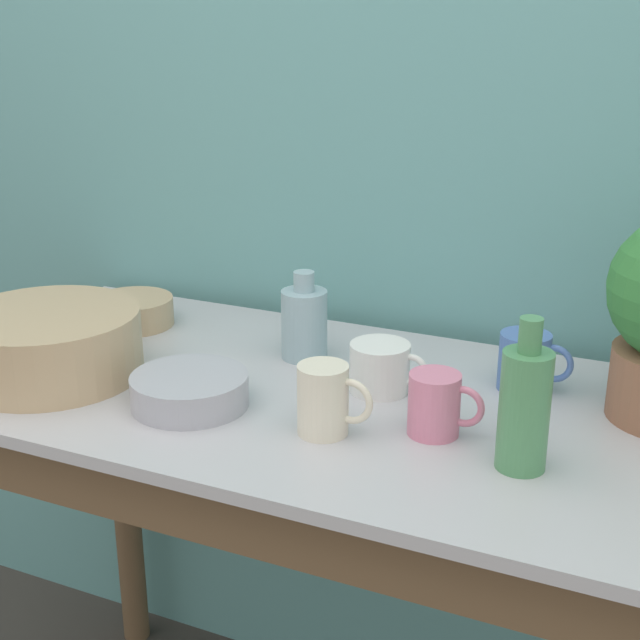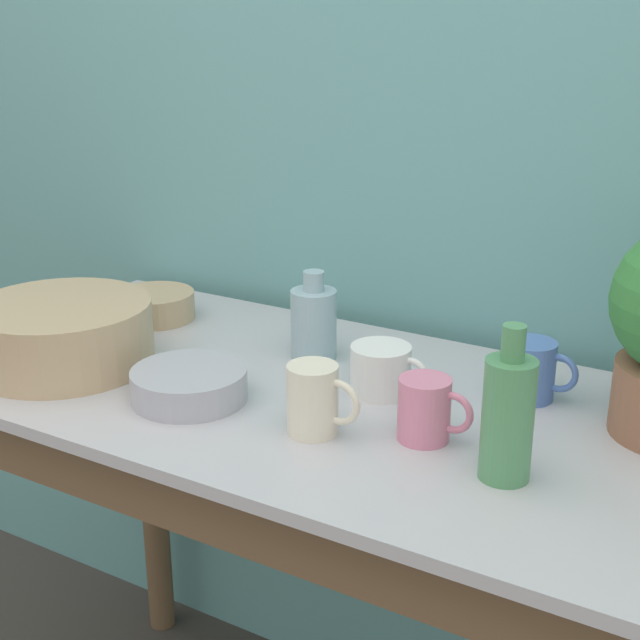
{
  "view_description": "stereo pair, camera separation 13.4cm",
  "coord_description": "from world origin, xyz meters",
  "px_view_note": "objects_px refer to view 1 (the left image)",
  "views": [
    {
      "loc": [
        0.52,
        -0.84,
        1.42
      ],
      "look_at": [
        0.0,
        0.32,
        0.97
      ],
      "focal_mm": 50.0,
      "sensor_mm": 36.0,
      "label": 1
    },
    {
      "loc": [
        0.64,
        -0.77,
        1.42
      ],
      "look_at": [
        0.0,
        0.32,
        0.97
      ],
      "focal_mm": 50.0,
      "sensor_mm": 36.0,
      "label": 2
    }
  ],
  "objects_px": {
    "mug_blue": "(526,362)",
    "mug_white": "(381,367)",
    "bottle_tall": "(524,407)",
    "bowl_small_steel": "(190,390)",
    "bowl_small_tan": "(133,311)",
    "bowl_wash_large": "(48,344)",
    "mug_pink": "(436,404)",
    "bottle_short": "(304,322)",
    "mug_cream": "(325,400)"
  },
  "relations": [
    {
      "from": "bottle_tall",
      "to": "mug_white",
      "type": "height_order",
      "value": "bottle_tall"
    },
    {
      "from": "mug_pink",
      "to": "bowl_small_steel",
      "type": "relative_size",
      "value": 0.61
    },
    {
      "from": "bowl_wash_large",
      "to": "mug_cream",
      "type": "xyz_separation_m",
      "value": [
        0.49,
        -0.01,
        -0.0
      ]
    },
    {
      "from": "bottle_short",
      "to": "bowl_small_steel",
      "type": "bearing_deg",
      "value": -106.53
    },
    {
      "from": "mug_pink",
      "to": "mug_cream",
      "type": "bearing_deg",
      "value": -156.59
    },
    {
      "from": "bowl_small_steel",
      "to": "bowl_small_tan",
      "type": "bearing_deg",
      "value": 137.92
    },
    {
      "from": "bowl_wash_large",
      "to": "bowl_small_tan",
      "type": "relative_size",
      "value": 1.98
    },
    {
      "from": "mug_blue",
      "to": "mug_white",
      "type": "bearing_deg",
      "value": -154.4
    },
    {
      "from": "bowl_wash_large",
      "to": "mug_white",
      "type": "xyz_separation_m",
      "value": [
        0.51,
        0.16,
        -0.01
      ]
    },
    {
      "from": "bottle_tall",
      "to": "mug_pink",
      "type": "distance_m",
      "value": 0.14
    },
    {
      "from": "bottle_tall",
      "to": "mug_white",
      "type": "relative_size",
      "value": 1.64
    },
    {
      "from": "bowl_small_tan",
      "to": "mug_pink",
      "type": "bearing_deg",
      "value": -17.08
    },
    {
      "from": "bottle_short",
      "to": "mug_white",
      "type": "distance_m",
      "value": 0.19
    },
    {
      "from": "bowl_wash_large",
      "to": "mug_blue",
      "type": "relative_size",
      "value": 2.6
    },
    {
      "from": "mug_blue",
      "to": "bowl_small_tan",
      "type": "bearing_deg",
      "value": -179.58
    },
    {
      "from": "mug_white",
      "to": "mug_blue",
      "type": "height_order",
      "value": "mug_blue"
    },
    {
      "from": "mug_cream",
      "to": "mug_white",
      "type": "height_order",
      "value": "mug_cream"
    },
    {
      "from": "bottle_short",
      "to": "mug_cream",
      "type": "xyz_separation_m",
      "value": [
        0.15,
        -0.25,
        -0.01
      ]
    },
    {
      "from": "mug_white",
      "to": "mug_blue",
      "type": "relative_size",
      "value": 1.09
    },
    {
      "from": "bottle_short",
      "to": "bowl_small_tan",
      "type": "height_order",
      "value": "bottle_short"
    },
    {
      "from": "bowl_wash_large",
      "to": "mug_blue",
      "type": "bearing_deg",
      "value": 20.04
    },
    {
      "from": "bowl_small_steel",
      "to": "mug_blue",
      "type": "bearing_deg",
      "value": 31.04
    },
    {
      "from": "bottle_tall",
      "to": "mug_pink",
      "type": "relative_size",
      "value": 1.9
    },
    {
      "from": "bowl_small_tan",
      "to": "bowl_small_steel",
      "type": "xyz_separation_m",
      "value": [
        0.29,
        -0.26,
        -0.0
      ]
    },
    {
      "from": "mug_cream",
      "to": "bottle_short",
      "type": "bearing_deg",
      "value": 121.12
    },
    {
      "from": "mug_cream",
      "to": "mug_blue",
      "type": "height_order",
      "value": "mug_cream"
    },
    {
      "from": "bottle_tall",
      "to": "mug_blue",
      "type": "xyz_separation_m",
      "value": [
        -0.05,
        0.25,
        -0.04
      ]
    },
    {
      "from": "bowl_small_tan",
      "to": "bowl_small_steel",
      "type": "height_order",
      "value": "bowl_small_tan"
    },
    {
      "from": "bowl_small_steel",
      "to": "mug_white",
      "type": "bearing_deg",
      "value": 35.19
    },
    {
      "from": "bottle_tall",
      "to": "bowl_small_steel",
      "type": "xyz_separation_m",
      "value": [
        -0.49,
        -0.02,
        -0.06
      ]
    },
    {
      "from": "bottle_tall",
      "to": "bowl_small_tan",
      "type": "distance_m",
      "value": 0.82
    },
    {
      "from": "mug_cream",
      "to": "mug_blue",
      "type": "distance_m",
      "value": 0.35
    },
    {
      "from": "bowl_wash_large",
      "to": "mug_white",
      "type": "bearing_deg",
      "value": 17.72
    },
    {
      "from": "bottle_short",
      "to": "mug_blue",
      "type": "distance_m",
      "value": 0.37
    },
    {
      "from": "mug_blue",
      "to": "bowl_small_tan",
      "type": "distance_m",
      "value": 0.73
    },
    {
      "from": "mug_blue",
      "to": "bowl_small_steel",
      "type": "bearing_deg",
      "value": -148.96
    },
    {
      "from": "mug_blue",
      "to": "bowl_small_steel",
      "type": "xyz_separation_m",
      "value": [
        -0.44,
        -0.27,
        -0.02
      ]
    },
    {
      "from": "bowl_wash_large",
      "to": "bowl_small_tan",
      "type": "bearing_deg",
      "value": 94.47
    },
    {
      "from": "bowl_wash_large",
      "to": "bowl_small_tan",
      "type": "xyz_separation_m",
      "value": [
        -0.02,
        0.26,
        -0.03
      ]
    },
    {
      "from": "bottle_tall",
      "to": "bottle_short",
      "type": "relative_size",
      "value": 1.36
    },
    {
      "from": "mug_pink",
      "to": "bowl_small_tan",
      "type": "height_order",
      "value": "mug_pink"
    },
    {
      "from": "bottle_short",
      "to": "bowl_small_steel",
      "type": "distance_m",
      "value": 0.26
    },
    {
      "from": "mug_blue",
      "to": "bowl_small_tan",
      "type": "xyz_separation_m",
      "value": [
        -0.73,
        -0.01,
        -0.02
      ]
    },
    {
      "from": "bowl_wash_large",
      "to": "mug_pink",
      "type": "distance_m",
      "value": 0.64
    },
    {
      "from": "mug_white",
      "to": "bowl_small_tan",
      "type": "relative_size",
      "value": 0.83
    },
    {
      "from": "mug_cream",
      "to": "bowl_small_steel",
      "type": "relative_size",
      "value": 0.62
    },
    {
      "from": "mug_cream",
      "to": "bowl_small_tan",
      "type": "bearing_deg",
      "value": 152.89
    },
    {
      "from": "bottle_tall",
      "to": "mug_pink",
      "type": "xyz_separation_m",
      "value": [
        -0.13,
        0.05,
        -0.04
      ]
    },
    {
      "from": "mug_blue",
      "to": "bottle_short",
      "type": "bearing_deg",
      "value": -176.78
    },
    {
      "from": "mug_white",
      "to": "mug_blue",
      "type": "bearing_deg",
      "value": 25.6
    }
  ]
}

